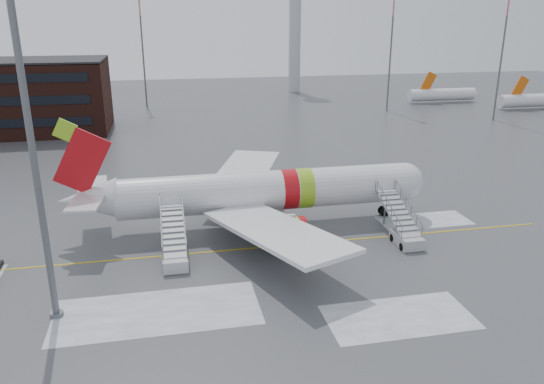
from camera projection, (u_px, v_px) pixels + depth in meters
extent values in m
plane|color=#494C4F|center=(226.00, 246.00, 46.92)|extent=(260.00, 260.00, 0.00)
cylinder|color=silver|center=(268.00, 190.00, 50.56)|extent=(28.00, 3.80, 3.80)
sphere|color=silver|center=(404.00, 181.00, 53.27)|extent=(3.80, 3.80, 3.80)
cube|color=black|center=(414.00, 176.00, 53.32)|extent=(1.09, 1.60, 0.97)
cone|color=silver|center=(88.00, 200.00, 47.30)|extent=(5.20, 3.72, 3.72)
cube|color=#B10D14|center=(82.00, 161.00, 46.15)|extent=(5.27, 0.30, 6.09)
cube|color=#8EC31F|center=(65.00, 130.00, 45.05)|extent=(2.16, 0.26, 2.16)
cube|color=silver|center=(93.00, 184.00, 49.55)|extent=(3.07, 4.85, 0.18)
cube|color=silver|center=(86.00, 202.00, 44.72)|extent=(3.07, 4.85, 0.18)
cube|color=silver|center=(244.00, 172.00, 58.45)|extent=(10.72, 15.97, 1.13)
cube|color=silver|center=(276.00, 231.00, 42.67)|extent=(10.72, 15.97, 1.13)
cylinder|color=silver|center=(263.00, 192.00, 56.10)|extent=(3.40, 2.10, 2.10)
cylinder|color=silver|center=(285.00, 229.00, 46.45)|extent=(3.40, 2.10, 2.10)
cylinder|color=#595B60|center=(384.00, 207.00, 53.72)|extent=(0.20, 0.20, 1.80)
cylinder|color=black|center=(383.00, 211.00, 53.86)|extent=(0.90, 0.56, 0.90)
cylinder|color=black|center=(258.00, 212.00, 53.66)|extent=(0.90, 0.56, 0.90)
cylinder|color=black|center=(268.00, 230.00, 49.21)|extent=(0.90, 0.56, 0.90)
cube|color=#AAACB1|center=(407.00, 239.00, 46.88)|extent=(2.00, 3.20, 1.00)
cube|color=#AAACB1|center=(398.00, 213.00, 48.30)|extent=(1.90, 5.87, 2.52)
cube|color=#AAACB1|center=(385.00, 190.00, 50.98)|extent=(1.90, 1.40, 0.15)
cylinder|color=#595B60|center=(385.00, 208.00, 51.15)|extent=(0.16, 0.16, 3.40)
cylinder|color=black|center=(402.00, 247.00, 45.84)|extent=(0.25, 0.70, 0.70)
cylinder|color=black|center=(411.00, 236.00, 48.05)|extent=(0.25, 0.70, 0.70)
cube|color=#B6B9BE|center=(175.00, 260.00, 42.96)|extent=(2.00, 3.20, 1.00)
cube|color=#B6B9BE|center=(173.00, 231.00, 44.37)|extent=(1.90, 5.87, 2.52)
cube|color=#B6B9BE|center=(171.00, 205.00, 47.06)|extent=(1.90, 1.40, 0.15)
cylinder|color=#595B60|center=(173.00, 224.00, 47.23)|extent=(0.16, 0.16, 3.40)
cylinder|color=black|center=(164.00, 269.00, 41.92)|extent=(0.25, 0.70, 0.70)
cylinder|color=black|center=(186.00, 256.00, 44.12)|extent=(0.25, 0.70, 0.70)
cube|color=black|center=(285.00, 245.00, 46.03)|extent=(2.65, 1.79, 0.61)
cube|color=white|center=(280.00, 240.00, 45.67)|extent=(1.45, 1.45, 0.78)
cube|color=black|center=(280.00, 237.00, 45.57)|extent=(1.26, 1.32, 0.13)
cylinder|color=black|center=(279.00, 251.00, 45.20)|extent=(0.38, 0.65, 0.61)
cylinder|color=black|center=(297.00, 247.00, 45.87)|extent=(0.38, 0.65, 0.61)
cylinder|color=black|center=(273.00, 245.00, 46.25)|extent=(0.38, 0.65, 0.61)
cylinder|color=black|center=(291.00, 242.00, 46.92)|extent=(0.38, 0.65, 0.61)
cylinder|color=black|center=(2.00, 263.00, 43.28)|extent=(0.19, 0.31, 0.31)
cylinder|color=#595B60|center=(33.00, 152.00, 32.37)|extent=(0.44, 0.44, 22.89)
cylinder|color=#595B60|center=(57.00, 314.00, 35.97)|extent=(0.90, 0.90, 0.30)
cylinder|color=#B2B5BA|center=(295.00, 37.00, 136.42)|extent=(3.00, 3.00, 28.00)
cylinder|color=#595B60|center=(390.00, 65.00, 109.53)|extent=(0.36, 0.36, 19.20)
cylinder|color=#CC7272|center=(394.00, 6.00, 105.86)|extent=(0.32, 0.32, 4.32)
cylinder|color=#595B60|center=(144.00, 62.00, 114.68)|extent=(0.36, 0.36, 19.20)
cylinder|color=#CC7272|center=(139.00, 6.00, 111.01)|extent=(0.32, 0.32, 4.32)
cylinder|color=#595B60|center=(500.00, 70.00, 99.64)|extent=(0.36, 0.36, 19.20)
cylinder|color=#CC7272|center=(508.00, 5.00, 95.97)|extent=(0.32, 0.32, 4.32)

